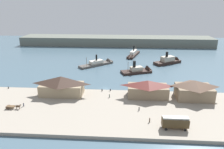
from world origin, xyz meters
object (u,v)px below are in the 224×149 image
mooring_post_center_west (110,90)px  ferry_departing_north (170,61)px  pedestrian_standing_center (150,120)px  mooring_post_east (102,90)px  ferry_shed_customs_shed (148,89)px  ferry_approaching_east (141,70)px  ferry_shed_west_terminal (62,85)px  ferry_shed_central_terminal (194,89)px  street_tram (175,122)px  pedestrian_walking_west (109,96)px  pedestrian_near_cart (139,109)px  ferry_moored_east (133,55)px  mooring_post_center_east (8,88)px  ferry_outer_harbor (101,63)px  horse_cart (13,106)px  pedestrian_at_waters_edge (24,105)px

mooring_post_center_west → ferry_departing_north: ferry_departing_north is taller
pedestrian_standing_center → mooring_post_east: pedestrian_standing_center is taller
ferry_shed_customs_shed → ferry_approaching_east: (-0.61, 36.97, -3.79)m
ferry_shed_west_terminal → ferry_shed_central_terminal: 56.30m
ferry_shed_central_terminal → street_tram: size_ratio=1.75×
pedestrian_walking_west → mooring_post_center_west: 7.02m
mooring_post_east → ferry_shed_west_terminal: bearing=-163.5°
ferry_shed_customs_shed → pedestrian_near_cart: ferry_shed_customs_shed is taller
ferry_shed_central_terminal → ferry_moored_east: size_ratio=0.58×
street_tram → pedestrian_near_cart: 15.80m
mooring_post_east → ferry_moored_east: size_ratio=0.04×
mooring_post_east → ferry_moored_east: 71.82m
ferry_approaching_east → ferry_departing_north: 29.79m
street_tram → ferry_moored_east: bearing=96.4°
mooring_post_center_west → mooring_post_center_east: same height
mooring_post_east → ferry_outer_harbor: size_ratio=0.04×
mooring_post_center_east → ferry_departing_north: 100.16m
ferry_shed_central_terminal → horse_cart: bearing=-168.8°
mooring_post_center_east → ferry_departing_north: ferry_departing_north is taller
ferry_shed_west_terminal → ferry_departing_north: ferry_shed_west_terminal is taller
horse_cart → ferry_approaching_east: ferry_approaching_east is taller
ferry_shed_customs_shed → ferry_moored_east: ferry_shed_customs_shed is taller
street_tram → ferry_outer_harbor: 82.64m
pedestrian_walking_west → mooring_post_center_west: bearing=91.1°
pedestrian_near_cart → mooring_post_center_west: bearing=124.4°
street_tram → ferry_shed_customs_shed: bearing=105.4°
ferry_shed_west_terminal → ferry_departing_north: bearing=45.4°
pedestrian_at_waters_edge → ferry_departing_north: size_ratio=0.07×
ferry_departing_north → mooring_post_center_west: bearing=-124.7°
ferry_shed_west_terminal → mooring_post_east: ferry_shed_west_terminal is taller
street_tram → pedestrian_walking_west: (-22.81, 22.14, -1.74)m
ferry_shed_customs_shed → pedestrian_standing_center: ferry_shed_customs_shed is taller
pedestrian_walking_west → pedestrian_standing_center: (15.14, -18.81, 0.08)m
ferry_shed_central_terminal → pedestrian_at_waters_edge: 69.21m
pedestrian_walking_west → mooring_post_center_west: (-0.14, 7.02, -0.24)m
ferry_shed_customs_shed → ferry_moored_east: 75.19m
ferry_moored_east → horse_cart: bearing=-118.0°
ferry_departing_north → ferry_moored_east: 30.02m
mooring_post_center_east → ferry_shed_west_terminal: bearing=-10.1°
pedestrian_at_waters_edge → mooring_post_center_east: bearing=132.1°
ferry_shed_central_terminal → mooring_post_east: (-39.26, 5.27, -3.62)m
ferry_shed_customs_shed → ferry_shed_central_terminal: (19.12, -0.40, 0.34)m
mooring_post_center_west → ferry_outer_harbor: 47.65m
pedestrian_standing_center → ferry_outer_harbor: size_ratio=0.07×
ferry_shed_central_terminal → horse_cart: (-71.18, -14.10, -3.15)m
street_tram → mooring_post_center_west: 37.16m
horse_cart → pedestrian_near_cart: bearing=2.3°
pedestrian_standing_center → ferry_approaching_east: ferry_approaching_east is taller
ferry_shed_central_terminal → horse_cart: ferry_shed_central_terminal is taller
ferry_shed_west_terminal → mooring_post_center_east: bearing=169.9°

